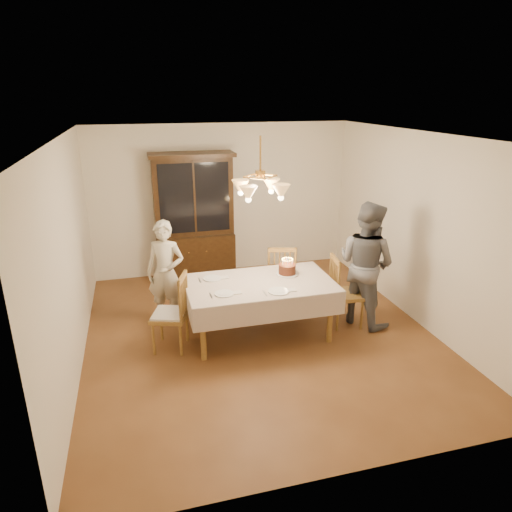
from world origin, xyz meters
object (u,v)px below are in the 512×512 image
object	(u,v)px
china_hutch	(194,220)
dining_table	(260,288)
chair_far_side	(281,279)
birthday_cake	(287,270)
elderly_woman	(166,273)

from	to	relation	value
china_hutch	dining_table	bearing A→B (deg)	-76.63
china_hutch	chair_far_side	distance (m)	1.95
dining_table	china_hutch	xyz separation A→B (m)	(-0.54, 2.25, 0.36)
dining_table	chair_far_side	bearing A→B (deg)	54.37
dining_table	birthday_cake	world-z (taller)	birthday_cake
birthday_cake	dining_table	bearing A→B (deg)	-157.97
china_hutch	elderly_woman	size ratio (longest dim) A/B	1.46
chair_far_side	birthday_cake	xyz separation A→B (m)	(-0.10, -0.57, 0.38)
dining_table	birthday_cake	bearing A→B (deg)	22.03
chair_far_side	china_hutch	bearing A→B (deg)	125.12
china_hutch	chair_far_side	bearing A→B (deg)	-54.88
elderly_woman	birthday_cake	size ratio (longest dim) A/B	4.92
elderly_woman	china_hutch	bearing A→B (deg)	93.53
dining_table	birthday_cake	distance (m)	0.48
elderly_woman	birthday_cake	xyz separation A→B (m)	(1.58, -0.52, 0.09)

